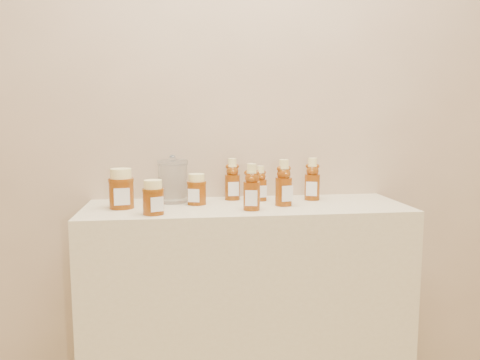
{
  "coord_description": "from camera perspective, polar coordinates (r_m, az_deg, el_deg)",
  "views": [
    {
      "loc": [
        -0.25,
        -0.16,
        1.22
      ],
      "look_at": [
        -0.03,
        1.52,
        1.0
      ],
      "focal_mm": 35.0,
      "sensor_mm": 36.0,
      "label": 1
    }
  ],
  "objects": [
    {
      "name": "honey_jar_front",
      "position": [
        1.61,
        -10.53,
        -2.08
      ],
      "size": [
        0.1,
        0.1,
        0.12
      ],
      "primitive_type": null,
      "rotation": [
        0.0,
        0.0,
        0.4
      ],
      "color": "#692C08",
      "rests_on": "display_table"
    },
    {
      "name": "bear_bottle_back_left",
      "position": [
        1.86,
        -0.94,
        0.43
      ],
      "size": [
        0.07,
        0.07,
        0.19
      ],
      "primitive_type": null,
      "rotation": [
        0.0,
        0.0,
        0.03
      ],
      "color": "#692C08",
      "rests_on": "display_table"
    },
    {
      "name": "bear_bottle_front_left",
      "position": [
        1.65,
        1.44,
        -0.49
      ],
      "size": [
        0.08,
        0.08,
        0.19
      ],
      "primitive_type": null,
      "rotation": [
        0.0,
        0.0,
        -0.21
      ],
      "color": "#692C08",
      "rests_on": "display_table"
    },
    {
      "name": "glass_canister",
      "position": [
        1.82,
        -8.19,
        0.07
      ],
      "size": [
        0.12,
        0.12,
        0.18
      ],
      "primitive_type": null,
      "rotation": [
        0.0,
        0.0,
        0.06
      ],
      "color": "white",
      "rests_on": "display_table"
    },
    {
      "name": "honey_jar_left",
      "position": [
        1.74,
        -14.27,
        -1.01
      ],
      "size": [
        0.1,
        0.1,
        0.14
      ],
      "primitive_type": null,
      "rotation": [
        0.0,
        0.0,
        0.15
      ],
      "color": "#692C08",
      "rests_on": "display_table"
    },
    {
      "name": "display_table",
      "position": [
        1.89,
        0.76,
        -16.63
      ],
      "size": [
        1.2,
        0.4,
        0.9
      ],
      "primitive_type": "cube",
      "color": "beige",
      "rests_on": "ground"
    },
    {
      "name": "bear_bottle_back_right",
      "position": [
        1.88,
        8.81,
        0.45
      ],
      "size": [
        0.08,
        0.08,
        0.19
      ],
      "primitive_type": null,
      "rotation": [
        0.0,
        0.0,
        -0.35
      ],
      "color": "#692C08",
      "rests_on": "display_table"
    },
    {
      "name": "bear_bottle_front_right",
      "position": [
        1.74,
        5.35,
        0.04
      ],
      "size": [
        0.08,
        0.08,
        0.19
      ],
      "primitive_type": null,
      "rotation": [
        0.0,
        0.0,
        0.24
      ],
      "color": "#692C08",
      "rests_on": "display_table"
    },
    {
      "name": "honey_jar_back",
      "position": [
        1.77,
        -5.31,
        -1.13
      ],
      "size": [
        0.1,
        0.1,
        0.12
      ],
      "primitive_type": null,
      "rotation": [
        0.0,
        0.0,
        -0.36
      ],
      "color": "#692C08",
      "rests_on": "display_table"
    },
    {
      "name": "bear_bottle_back_mid",
      "position": [
        1.84,
        2.51,
        -0.13
      ],
      "size": [
        0.06,
        0.06,
        0.16
      ],
      "primitive_type": null,
      "rotation": [
        0.0,
        0.0,
        0.15
      ],
      "color": "#692C08",
      "rests_on": "display_table"
    },
    {
      "name": "wall_back",
      "position": [
        1.93,
        -0.06,
        11.3
      ],
      "size": [
        3.5,
        0.02,
        2.7
      ],
      "primitive_type": "cube",
      "color": "tan",
      "rests_on": "ground"
    }
  ]
}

